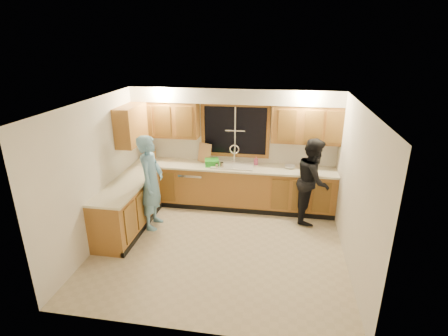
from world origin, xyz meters
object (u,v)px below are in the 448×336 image
object	(u,v)px
knife_block	(153,154)
dish_crate	(212,162)
dishwasher	(194,186)
stove	(114,222)
sink	(233,168)
soap_bottle	(256,161)
bowl	(290,167)
man	(151,182)
woman	(313,180)

from	to	relation	value
knife_block	dish_crate	world-z (taller)	knife_block
dish_crate	dishwasher	bearing A→B (deg)	176.22
stove	dishwasher	bearing A→B (deg)	62.31
sink	stove	bearing A→B (deg)	-134.61
dishwasher	soap_bottle	xyz separation A→B (m)	(1.31, 0.17, 0.60)
sink	soap_bottle	distance (m)	0.51
bowl	sink	bearing A→B (deg)	-177.20
soap_bottle	man	bearing A→B (deg)	-146.15
knife_block	woman	bearing A→B (deg)	-39.35
stove	dish_crate	size ratio (longest dim) A/B	3.23
dish_crate	sink	bearing A→B (deg)	5.47
stove	man	bearing A→B (deg)	60.31
knife_block	bowl	world-z (taller)	knife_block
sink	dish_crate	xyz separation A→B (m)	(-0.44, -0.04, 0.12)
man	woman	bearing A→B (deg)	-76.72
dish_crate	woman	bearing A→B (deg)	-7.75
stove	man	distance (m)	0.97
woman	dish_crate	distance (m)	2.07
knife_block	dish_crate	xyz separation A→B (m)	(1.36, -0.19, -0.05)
sink	man	size ratio (longest dim) A/B	0.48
man	dish_crate	distance (m)	1.40
man	soap_bottle	bearing A→B (deg)	-57.18
sink	knife_block	distance (m)	1.81
sink	knife_block	world-z (taller)	sink
stove	soap_bottle	bearing A→B (deg)	41.14
dish_crate	stove	bearing A→B (deg)	-127.39
man	knife_block	size ratio (longest dim) A/B	7.78
dish_crate	man	bearing A→B (deg)	-132.09
woman	dish_crate	size ratio (longest dim) A/B	5.98
man	knife_block	xyz separation A→B (m)	(-0.42, 1.22, 0.14)
stove	woman	xyz separation A→B (m)	(3.41, 1.50, 0.38)
dishwasher	knife_block	world-z (taller)	knife_block
sink	knife_block	xyz separation A→B (m)	(-1.79, 0.14, 0.17)
dishwasher	man	distance (m)	1.29
knife_block	dish_crate	bearing A→B (deg)	-39.37
woman	bowl	world-z (taller)	woman
man	knife_block	bearing A→B (deg)	17.82
man	bowl	xyz separation A→B (m)	(2.54, 1.14, 0.05)
knife_block	soap_bottle	world-z (taller)	knife_block
woman	soap_bottle	bearing A→B (deg)	74.77
knife_block	bowl	bearing A→B (deg)	-33.27
sink	dishwasher	bearing A→B (deg)	-179.01
woman	dish_crate	bearing A→B (deg)	89.58
stove	dish_crate	world-z (taller)	dish_crate
stove	bowl	bearing A→B (deg)	32.44
dishwasher	bowl	size ratio (longest dim) A/B	3.77
stove	soap_bottle	xyz separation A→B (m)	(2.26, 1.98, 0.56)
dishwasher	soap_bottle	size ratio (longest dim) A/B	4.75
dish_crate	bowl	distance (m)	1.60
sink	woman	world-z (taller)	woman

